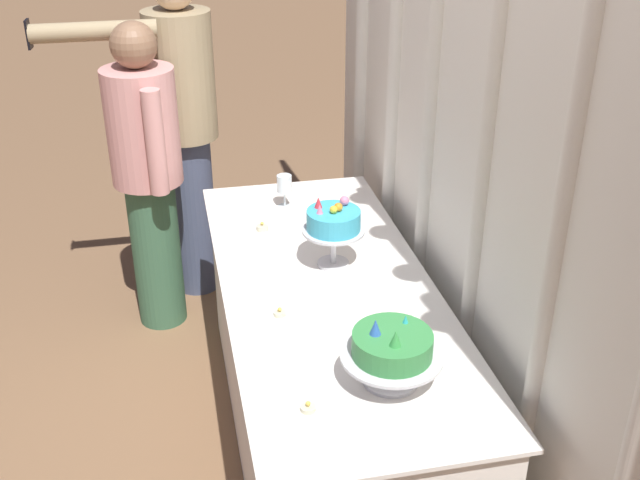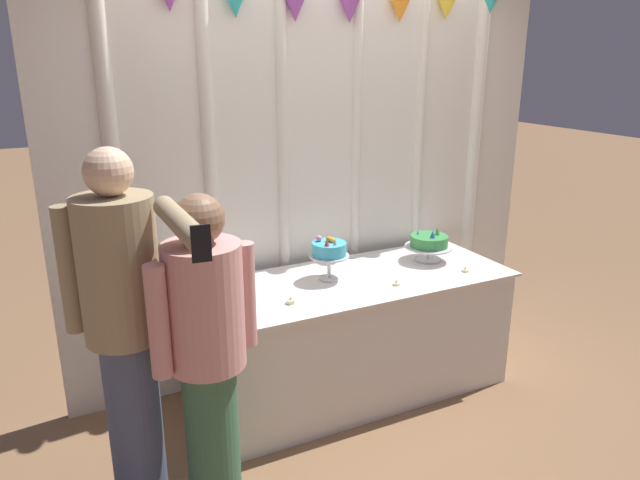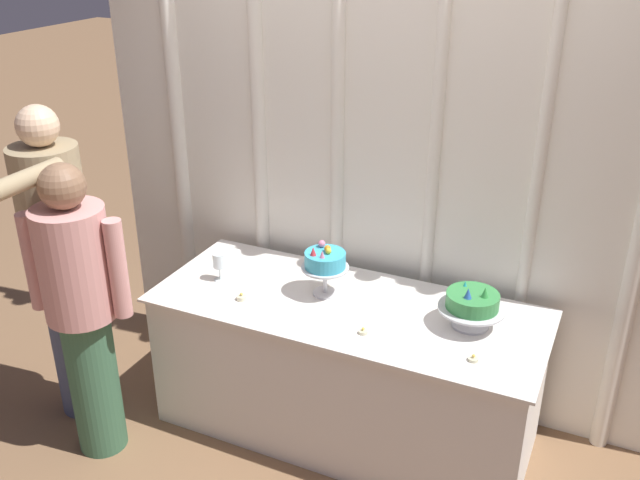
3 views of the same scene
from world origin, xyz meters
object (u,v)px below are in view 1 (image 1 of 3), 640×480
wine_glass (284,185)px  tealight_near_right (308,408)px  cake_display_nearright (392,349)px  tealight_far_left (262,228)px  guest_girl_blue_dress (183,124)px  guest_man_dark_suit (148,170)px  tealight_near_left (280,313)px  cake_table (327,367)px  cake_display_nearleft (333,223)px

wine_glass → tealight_near_right: size_ratio=3.33×
cake_display_nearright → tealight_far_left: size_ratio=6.26×
wine_glass → tealight_far_left: size_ratio=3.06×
cake_display_nearright → guest_girl_blue_dress: guest_girl_blue_dress is taller
wine_glass → guest_man_dark_suit: (-0.38, -0.58, -0.03)m
tealight_near_left → tealight_near_right: (0.50, 0.00, -0.00)m
cake_table → guest_girl_blue_dress: guest_girl_blue_dress is taller
cake_table → guest_man_dark_suit: size_ratio=1.27×
cake_table → cake_display_nearright: (0.58, 0.06, 0.49)m
cake_table → guest_girl_blue_dress: (-1.36, -0.44, 0.55)m
cake_display_nearright → wine_glass: cake_display_nearright is taller
tealight_near_right → guest_man_dark_suit: guest_man_dark_suit is taller
cake_display_nearright → wine_glass: bearing=-175.2°
cake_display_nearleft → tealight_far_left: size_ratio=5.51×
tealight_near_left → tealight_near_right: size_ratio=0.94×
wine_glass → guest_man_dark_suit: size_ratio=0.10×
cake_table → tealight_far_left: 0.64m
cake_display_nearleft → tealight_near_right: size_ratio=5.99×
tealight_near_left → cake_display_nearleft: bearing=140.1°
cake_display_nearleft → cake_display_nearright: cake_display_nearleft is taller
cake_display_nearleft → guest_girl_blue_dress: 1.31m
cake_table → cake_display_nearright: bearing=6.3°
tealight_near_left → guest_man_dark_suit: guest_man_dark_suit is taller
wine_glass → guest_man_dark_suit: guest_man_dark_suit is taller
tealight_near_left → cake_table: bearing=129.1°
guest_man_dark_suit → wine_glass: bearing=57.0°
wine_glass → tealight_far_left: (0.20, -0.13, -0.09)m
guest_man_dark_suit → tealight_near_right: bearing=13.7°
cake_display_nearleft → guest_girl_blue_dress: guest_girl_blue_dress is taller
cake_display_nearleft → guest_man_dark_suit: guest_man_dark_suit is taller
cake_display_nearright → tealight_near_right: cake_display_nearright is taller
tealight_near_right → cake_display_nearleft: bearing=162.4°
cake_display_nearright → guest_girl_blue_dress: bearing=-165.5°
cake_display_nearright → guest_man_dark_suit: (-1.65, -0.69, -0.05)m
wine_glass → tealight_far_left: wine_glass is taller
cake_display_nearright → guest_girl_blue_dress: size_ratio=0.18×
guest_man_dark_suit → guest_girl_blue_dress: 0.37m
cake_display_nearleft → wine_glass: size_ratio=1.80×
tealight_near_right → guest_girl_blue_dress: guest_girl_blue_dress is taller
tealight_near_left → guest_girl_blue_dress: (-1.52, -0.23, 0.17)m
wine_glass → guest_man_dark_suit: 0.70m
wine_glass → guest_girl_blue_dress: (-0.67, -0.39, 0.08)m
cake_table → wine_glass: (-0.69, -0.04, 0.48)m
cake_display_nearleft → wine_glass: cake_display_nearleft is taller
tealight_near_right → tealight_far_left: bearing=178.4°
cake_display_nearleft → guest_man_dark_suit: 1.15m
cake_display_nearright → tealight_near_left: cake_display_nearright is taller
cake_display_nearleft → tealight_near_left: bearing=-39.9°
cake_display_nearleft → tealight_near_left: cake_display_nearleft is taller
tealight_near_right → guest_man_dark_suit: size_ratio=0.03×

